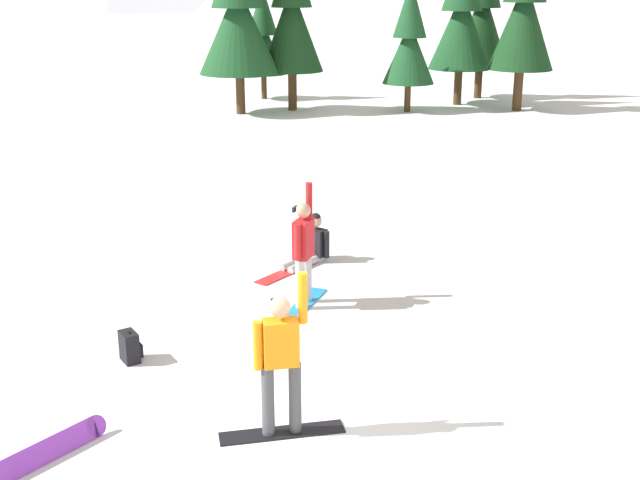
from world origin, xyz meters
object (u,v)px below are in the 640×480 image
Objects in this scene: snowboarder_midground at (303,250)px; pine_tree_short at (524,7)px; loose_snowboard_near_left at (42,452)px; pine_tree_twin at (462,15)px; snowboarder_foreground at (281,361)px; pine_tree_leaning at (483,12)px; pine_tree_slender at (238,12)px; pine_tree_tall at (292,12)px; pine_tree_broad at (263,38)px; backpack_black at (130,347)px; snowboarder_background at (310,247)px; pine_tree_young at (409,41)px.

snowboarder_midground is 22.44m from pine_tree_short.
loose_snowboard_near_left is 0.21× the size of pine_tree_short.
pine_tree_twin is 2.75m from pine_tree_short.
snowboarder_midground reaches higher than snowboarder_foreground.
pine_tree_slender is at bearing -141.03° from pine_tree_leaning.
pine_tree_tall is at bearing 107.01° from snowboarder_foreground.
snowboarder_foreground reaches higher than loose_snowboard_near_left.
pine_tree_slender is at bearing -160.35° from pine_tree_short.
pine_tree_broad is (-9.41, 26.33, 1.73)m from snowboarder_foreground.
pine_tree_leaning is (8.76, 7.09, -0.14)m from pine_tree_slender.
snowboarder_background is at bearing 74.35° from backpack_black.
pine_tree_slender is at bearing -160.17° from pine_tree_young.
snowboarder_foreground is at bearing -77.03° from snowboarder_background.
loose_snowboard_near_left is 0.22× the size of pine_tree_tall.
pine_tree_slender reaches higher than pine_tree_young.
pine_tree_tall is 1.00× the size of pine_tree_slender.
snowboarder_midground is 20.72m from pine_tree_young.
snowboarder_foreground is 1.00× the size of snowboarder_midground.
pine_tree_tall is at bearing 100.99° from loose_snowboard_near_left.
pine_tree_leaning is at bearing 87.10° from snowboarder_background.
snowboarder_midground is 0.28× the size of pine_tree_slender.
pine_tree_slender reaches higher than pine_tree_broad.
pine_tree_leaning is (9.25, 2.86, 1.08)m from pine_tree_broad.
backpack_black is (-1.77, -2.59, -0.74)m from snowboarder_midground.
pine_tree_slender is (-8.06, 18.28, 2.95)m from snowboarder_midground.
pine_tree_young reaches higher than loose_snowboard_near_left.
pine_tree_short is (3.04, 20.05, 3.76)m from snowboarder_background.
pine_tree_young is at bearing -160.62° from pine_tree_short.
snowboarder_midground is at bearing -76.65° from snowboarder_background.
pine_tree_young is (-0.20, 25.65, 2.68)m from loose_snowboard_near_left.
pine_tree_leaning is (-0.16, 29.19, 2.82)m from snowboarder_foreground.
backpack_black is 0.07× the size of pine_tree_leaning.
snowboarder_foreground is 28.02m from pine_tree_broad.
backpack_black is (-1.29, -4.61, -0.11)m from snowboarder_background.
pine_tree_short is at bearing -21.71° from pine_tree_twin.
pine_tree_twin is at bearing 55.20° from pine_tree_young.
loose_snowboard_near_left is 0.23× the size of pine_tree_leaning.
pine_tree_leaning reaches higher than pine_tree_twin.
pine_tree_slender is at bearing 114.98° from snowboarder_background.
snowboarder_midground is 23.25m from pine_tree_twin.
pine_tree_tall is at bearing 101.56° from backpack_black.
snowboarder_midground is at bearing -69.21° from pine_tree_broad.
snowboarder_midground is 0.41× the size of pine_tree_broad.
pine_tree_short reaches higher than loose_snowboard_near_left.
loose_snowboard_near_left is 2.52m from backpack_black.
backpack_black is 23.30m from pine_tree_young.
loose_snowboard_near_left is 27.75m from pine_tree_short.
pine_tree_short is at bearing 81.37° from snowboarder_background.
loose_snowboard_near_left is (-2.39, -1.27, -0.83)m from snowboarder_foreground.
pine_tree_slender is at bearing -149.30° from pine_tree_twin.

